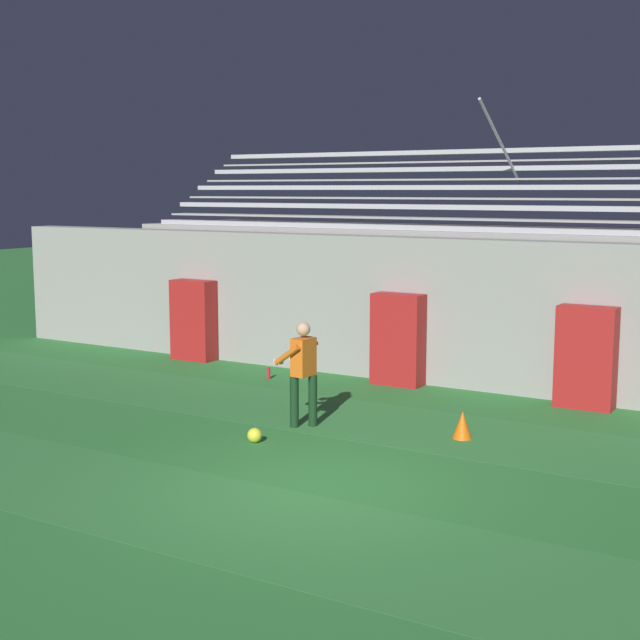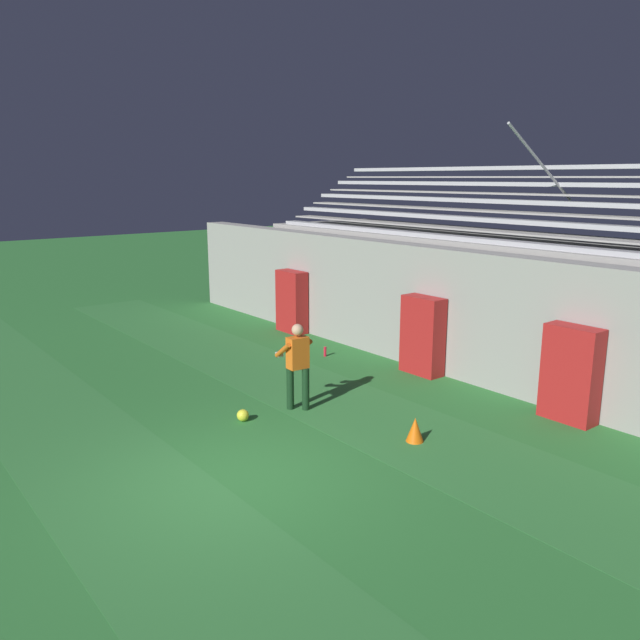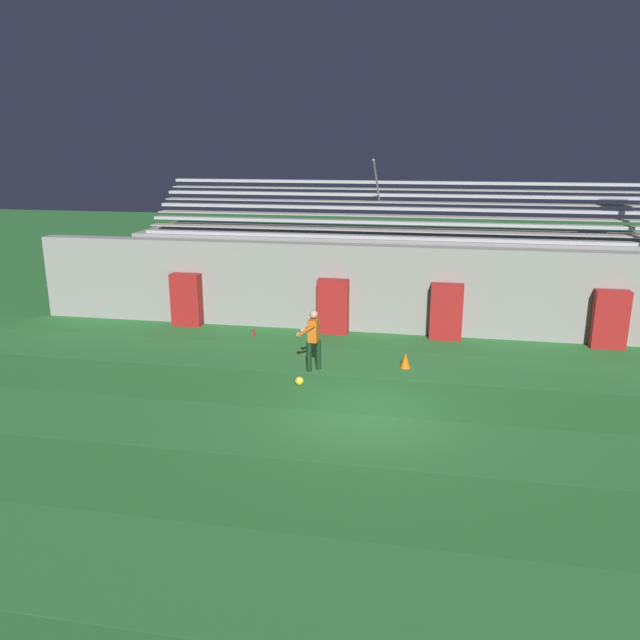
# 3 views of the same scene
# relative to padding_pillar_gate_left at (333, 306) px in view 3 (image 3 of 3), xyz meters

# --- Properties ---
(ground_plane) EXTENTS (80.00, 80.00, 0.00)m
(ground_plane) POSITION_rel_padding_pillar_gate_left_xyz_m (1.78, -5.95, -0.88)
(ground_plane) COLOR #2D7533
(turf_stripe_near) EXTENTS (28.00, 2.32, 0.01)m
(turf_stripe_near) POSITION_rel_padding_pillar_gate_left_xyz_m (1.78, -11.95, -0.87)
(turf_stripe_near) COLOR #337A38
(turf_stripe_near) RESTS_ON ground
(turf_stripe_mid) EXTENTS (28.00, 2.32, 0.01)m
(turf_stripe_mid) POSITION_rel_padding_pillar_gate_left_xyz_m (1.78, -7.31, -0.87)
(turf_stripe_mid) COLOR #337A38
(turf_stripe_mid) RESTS_ON ground
(turf_stripe_far) EXTENTS (28.00, 2.32, 0.01)m
(turf_stripe_far) POSITION_rel_padding_pillar_gate_left_xyz_m (1.78, -2.68, -0.87)
(turf_stripe_far) COLOR #337A38
(turf_stripe_far) RESTS_ON ground
(back_wall) EXTENTS (24.00, 0.60, 2.80)m
(back_wall) POSITION_rel_padding_pillar_gate_left_xyz_m (1.78, 0.55, 0.52)
(back_wall) COLOR #999691
(back_wall) RESTS_ON ground
(padding_pillar_gate_left) EXTENTS (0.98, 0.44, 1.75)m
(padding_pillar_gate_left) POSITION_rel_padding_pillar_gate_left_xyz_m (0.00, 0.00, 0.00)
(padding_pillar_gate_left) COLOR #B21E1E
(padding_pillar_gate_left) RESTS_ON ground
(padding_pillar_gate_right) EXTENTS (0.98, 0.44, 1.75)m
(padding_pillar_gate_right) POSITION_rel_padding_pillar_gate_left_xyz_m (3.55, 0.00, 0.00)
(padding_pillar_gate_right) COLOR #B21E1E
(padding_pillar_gate_right) RESTS_ON ground
(padding_pillar_far_left) EXTENTS (0.98, 0.44, 1.75)m
(padding_pillar_far_left) POSITION_rel_padding_pillar_gate_left_xyz_m (-4.95, 0.00, 0.00)
(padding_pillar_far_left) COLOR #B21E1E
(padding_pillar_far_left) RESTS_ON ground
(padding_pillar_far_right) EXTENTS (0.98, 0.44, 1.75)m
(padding_pillar_far_right) POSITION_rel_padding_pillar_gate_left_xyz_m (8.31, 0.00, 0.00)
(padding_pillar_far_right) COLOR #B21E1E
(padding_pillar_far_right) RESTS_ON ground
(bleacher_stand) EXTENTS (18.00, 4.05, 5.43)m
(bleacher_stand) POSITION_rel_padding_pillar_gate_left_xyz_m (1.78, 2.89, 0.63)
(bleacher_stand) COLOR #999691
(bleacher_stand) RESTS_ON ground
(goalkeeper) EXTENTS (0.60, 0.60, 1.67)m
(goalkeeper) POSITION_rel_padding_pillar_gate_left_xyz_m (0.05, -3.51, 0.08)
(goalkeeper) COLOR #143319
(goalkeeper) RESTS_ON ground
(soccer_ball) EXTENTS (0.22, 0.22, 0.22)m
(soccer_ball) POSITION_rel_padding_pillar_gate_left_xyz_m (-0.08, -4.65, -0.77)
(soccer_ball) COLOR yellow
(soccer_ball) RESTS_ON ground
(traffic_cone) EXTENTS (0.30, 0.30, 0.42)m
(traffic_cone) POSITION_rel_padding_pillar_gate_left_xyz_m (2.48, -2.87, -0.67)
(traffic_cone) COLOR orange
(traffic_cone) RESTS_ON ground
(water_bottle) EXTENTS (0.07, 0.07, 0.24)m
(water_bottle) POSITION_rel_padding_pillar_gate_left_xyz_m (-2.41, -0.84, -0.76)
(water_bottle) COLOR red
(water_bottle) RESTS_ON ground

